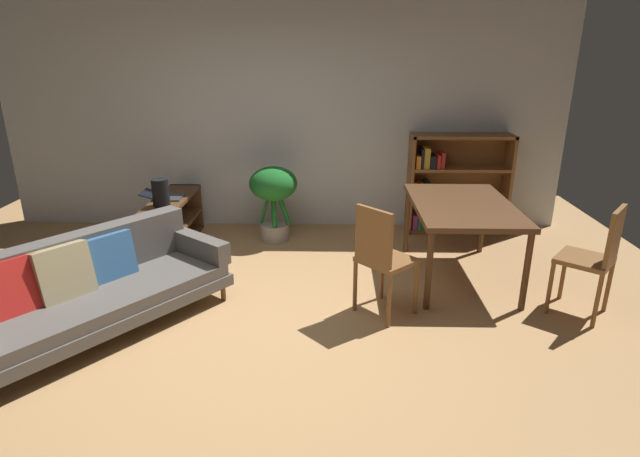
% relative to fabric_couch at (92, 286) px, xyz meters
% --- Properties ---
extents(ground_plane, '(8.16, 8.16, 0.00)m').
position_rel_fabric_couch_xyz_m(ground_plane, '(1.30, -0.06, -0.36)').
color(ground_plane, tan).
extents(back_wall_panel, '(6.80, 0.10, 2.70)m').
position_rel_fabric_couch_xyz_m(back_wall_panel, '(1.30, 2.64, 0.99)').
color(back_wall_panel, silver).
rests_on(back_wall_panel, ground_plane).
extents(fabric_couch, '(1.88, 2.09, 0.74)m').
position_rel_fabric_couch_xyz_m(fabric_couch, '(0.00, 0.00, 0.00)').
color(fabric_couch, brown).
rests_on(fabric_couch, ground_plane).
extents(media_console, '(0.37, 1.29, 0.56)m').
position_rel_fabric_couch_xyz_m(media_console, '(0.10, 1.78, -0.09)').
color(media_console, '#56351E').
rests_on(media_console, ground_plane).
extents(open_laptop, '(0.46, 0.33, 0.08)m').
position_rel_fabric_couch_xyz_m(open_laptop, '(0.03, 1.83, 0.22)').
color(open_laptop, '#333338').
rests_on(open_laptop, media_console).
extents(desk_speaker, '(0.18, 0.18, 0.29)m').
position_rel_fabric_couch_xyz_m(desk_speaker, '(0.10, 1.53, 0.34)').
color(desk_speaker, black).
rests_on(desk_speaker, media_console).
extents(potted_floor_plant, '(0.55, 0.55, 0.88)m').
position_rel_fabric_couch_xyz_m(potted_floor_plant, '(1.23, 2.02, 0.22)').
color(potted_floor_plant, '#9E9389').
rests_on(potted_floor_plant, ground_plane).
extents(dining_table, '(0.92, 1.44, 0.76)m').
position_rel_fabric_couch_xyz_m(dining_table, '(3.14, 1.03, 0.33)').
color(dining_table, '#56351E').
rests_on(dining_table, ground_plane).
extents(dining_chair_near, '(0.56, 0.56, 0.96)m').
position_rel_fabric_couch_xyz_m(dining_chair_near, '(2.31, 0.25, 0.18)').
color(dining_chair_near, brown).
rests_on(dining_chair_near, ground_plane).
extents(dining_chair_far, '(0.56, 0.56, 0.97)m').
position_rel_fabric_couch_xyz_m(dining_chair_far, '(4.05, 0.28, 0.18)').
color(dining_chair_far, brown).
rests_on(dining_chair_far, ground_plane).
extents(bookshelf, '(1.20, 0.35, 1.19)m').
position_rel_fabric_couch_xyz_m(bookshelf, '(3.34, 2.45, 0.22)').
color(bookshelf, brown).
rests_on(bookshelf, ground_plane).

